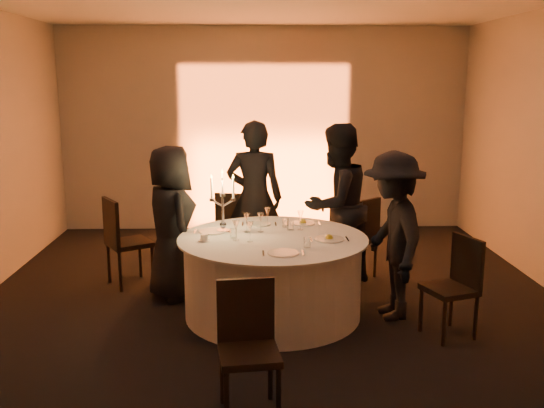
{
  "coord_description": "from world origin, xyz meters",
  "views": [
    {
      "loc": [
        -0.2,
        -5.54,
        2.23
      ],
      "look_at": [
        0.0,
        0.2,
        1.05
      ],
      "focal_mm": 40.0,
      "sensor_mm": 36.0,
      "label": 1
    }
  ],
  "objects_px": {
    "guest_back_left": "(254,198)",
    "chair_front": "(248,339)",
    "coffee_cup": "(204,238)",
    "chair_back_right": "(360,234)",
    "guest_left": "(171,223)",
    "chair_right": "(457,281)",
    "guest_back_right": "(336,205)",
    "chair_back_left": "(234,224)",
    "banquet_table": "(273,276)",
    "guest_right": "(393,236)",
    "candelabra": "(223,210)",
    "chair_left": "(122,237)"
  },
  "relations": [
    {
      "from": "guest_back_left",
      "to": "chair_front",
      "type": "bearing_deg",
      "value": 95.77
    },
    {
      "from": "guest_back_left",
      "to": "coffee_cup",
      "type": "distance_m",
      "value": 1.51
    },
    {
      "from": "chair_back_right",
      "to": "guest_left",
      "type": "height_order",
      "value": "guest_left"
    },
    {
      "from": "chair_right",
      "to": "guest_back_right",
      "type": "relative_size",
      "value": 0.5
    },
    {
      "from": "chair_front",
      "to": "coffee_cup",
      "type": "height_order",
      "value": "chair_front"
    },
    {
      "from": "chair_back_left",
      "to": "guest_left",
      "type": "relative_size",
      "value": 0.57
    },
    {
      "from": "chair_back_right",
      "to": "guest_back_left",
      "type": "bearing_deg",
      "value": -54.42
    },
    {
      "from": "chair_back_right",
      "to": "guest_back_left",
      "type": "distance_m",
      "value": 1.27
    },
    {
      "from": "banquet_table",
      "to": "chair_back_left",
      "type": "xyz_separation_m",
      "value": [
        -0.42,
        1.65,
        0.12
      ]
    },
    {
      "from": "chair_back_left",
      "to": "chair_front",
      "type": "distance_m",
      "value": 3.36
    },
    {
      "from": "chair_front",
      "to": "chair_back_left",
      "type": "bearing_deg",
      "value": 86.03
    },
    {
      "from": "chair_right",
      "to": "guest_back_right",
      "type": "distance_m",
      "value": 1.71
    },
    {
      "from": "guest_back_left",
      "to": "guest_right",
      "type": "relative_size",
      "value": 1.12
    },
    {
      "from": "chair_right",
      "to": "guest_left",
      "type": "relative_size",
      "value": 0.56
    },
    {
      "from": "chair_front",
      "to": "guest_back_right",
      "type": "xyz_separation_m",
      "value": [
        0.96,
        2.6,
        0.38
      ]
    },
    {
      "from": "chair_back_left",
      "to": "candelabra",
      "type": "height_order",
      "value": "candelabra"
    },
    {
      "from": "chair_back_right",
      "to": "chair_back_left",
      "type": "bearing_deg",
      "value": -64.09
    },
    {
      "from": "chair_left",
      "to": "chair_right",
      "type": "height_order",
      "value": "chair_left"
    },
    {
      "from": "chair_back_left",
      "to": "guest_back_left",
      "type": "distance_m",
      "value": 0.57
    },
    {
      "from": "candelabra",
      "to": "coffee_cup",
      "type": "bearing_deg",
      "value": -114.83
    },
    {
      "from": "chair_back_left",
      "to": "chair_back_right",
      "type": "xyz_separation_m",
      "value": [
        1.44,
        -0.6,
        0.02
      ]
    },
    {
      "from": "chair_left",
      "to": "guest_back_left",
      "type": "relative_size",
      "value": 0.55
    },
    {
      "from": "banquet_table",
      "to": "guest_back_left",
      "type": "height_order",
      "value": "guest_back_left"
    },
    {
      "from": "banquet_table",
      "to": "chair_left",
      "type": "height_order",
      "value": "chair_left"
    },
    {
      "from": "guest_back_right",
      "to": "candelabra",
      "type": "relative_size",
      "value": 2.87
    },
    {
      "from": "banquet_table",
      "to": "chair_back_left",
      "type": "distance_m",
      "value": 1.7
    },
    {
      "from": "chair_left",
      "to": "candelabra",
      "type": "height_order",
      "value": "candelabra"
    },
    {
      "from": "banquet_table",
      "to": "chair_right",
      "type": "xyz_separation_m",
      "value": [
        1.6,
        -0.53,
        0.11
      ]
    },
    {
      "from": "chair_left",
      "to": "chair_front",
      "type": "height_order",
      "value": "chair_left"
    },
    {
      "from": "guest_left",
      "to": "guest_right",
      "type": "height_order",
      "value": "guest_right"
    },
    {
      "from": "guest_back_right",
      "to": "guest_right",
      "type": "bearing_deg",
      "value": 73.11
    },
    {
      "from": "guest_back_left",
      "to": "coffee_cup",
      "type": "xyz_separation_m",
      "value": [
        -0.48,
        -1.43,
        -0.09
      ]
    },
    {
      "from": "chair_back_left",
      "to": "candelabra",
      "type": "xyz_separation_m",
      "value": [
        -0.06,
        -1.41,
        0.48
      ]
    },
    {
      "from": "guest_back_right",
      "to": "coffee_cup",
      "type": "height_order",
      "value": "guest_back_right"
    },
    {
      "from": "chair_back_right",
      "to": "guest_right",
      "type": "xyz_separation_m",
      "value": [
        0.1,
        -1.13,
        0.27
      ]
    },
    {
      "from": "chair_front",
      "to": "guest_left",
      "type": "distance_m",
      "value": 2.38
    },
    {
      "from": "chair_left",
      "to": "guest_back_right",
      "type": "bearing_deg",
      "value": -121.24
    },
    {
      "from": "chair_back_left",
      "to": "guest_right",
      "type": "distance_m",
      "value": 2.33
    },
    {
      "from": "chair_back_left",
      "to": "guest_back_left",
      "type": "xyz_separation_m",
      "value": [
        0.25,
        -0.33,
        0.39
      ]
    },
    {
      "from": "coffee_cup",
      "to": "candelabra",
      "type": "bearing_deg",
      "value": 65.17
    },
    {
      "from": "banquet_table",
      "to": "guest_right",
      "type": "bearing_deg",
      "value": -4.24
    },
    {
      "from": "guest_left",
      "to": "guest_back_right",
      "type": "xyz_separation_m",
      "value": [
        1.75,
        0.37,
        0.09
      ]
    },
    {
      "from": "chair_left",
      "to": "guest_back_right",
      "type": "height_order",
      "value": "guest_back_right"
    },
    {
      "from": "guest_left",
      "to": "coffee_cup",
      "type": "xyz_separation_m",
      "value": [
        0.39,
        -0.63,
        0.01
      ]
    },
    {
      "from": "guest_back_right",
      "to": "candelabra",
      "type": "bearing_deg",
      "value": -10.43
    },
    {
      "from": "chair_back_left",
      "to": "guest_left",
      "type": "height_order",
      "value": "guest_left"
    },
    {
      "from": "guest_back_left",
      "to": "chair_back_right",
      "type": "bearing_deg",
      "value": 173.95
    },
    {
      "from": "chair_front",
      "to": "guest_left",
      "type": "bearing_deg",
      "value": 102.47
    },
    {
      "from": "chair_left",
      "to": "chair_back_left",
      "type": "relative_size",
      "value": 1.08
    },
    {
      "from": "guest_left",
      "to": "guest_back_left",
      "type": "height_order",
      "value": "guest_back_left"
    }
  ]
}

